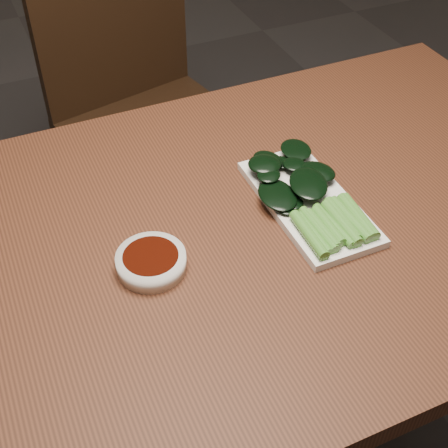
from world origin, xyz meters
TOP-DOWN VIEW (x-y plane):
  - table at (0.00, 0.00)m, footprint 1.40×0.80m
  - chair_far at (0.12, 0.82)m, footprint 0.55×0.55m
  - sauce_bowl at (-0.13, -0.03)m, footprint 0.11×0.11m
  - serving_plate at (0.16, -0.00)m, footprint 0.13×0.28m
  - gai_lan at (0.16, -0.01)m, footprint 0.16×0.28m

SIDE VIEW (x-z plane):
  - chair_far at x=0.12m, z-range 0.04..0.93m
  - table at x=0.00m, z-range 0.30..1.05m
  - serving_plate at x=0.16m, z-range 0.75..0.76m
  - sauce_bowl at x=-0.13m, z-range 0.75..0.78m
  - gai_lan at x=0.16m, z-range 0.76..0.79m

